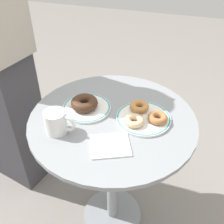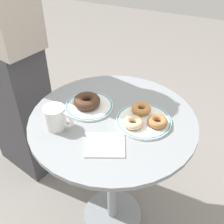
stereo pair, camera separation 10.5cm
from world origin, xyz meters
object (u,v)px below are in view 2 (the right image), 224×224
Objects in this scene: donut_cinnamon at (157,121)px; donut_old_fashioned at (141,109)px; paper_napkin at (105,145)px; coffee_mug at (56,118)px; plate_right at (144,121)px; cafe_table at (113,152)px; donut_chocolate at (87,101)px; plate_left at (89,106)px; donut_glazed at (133,122)px; person_figure at (3,47)px.

donut_old_fashioned is (-0.08, 0.05, 0.00)m from donut_cinnamon.
coffee_mug is at bearing 174.64° from paper_napkin.
donut_cinnamon is (0.05, -0.00, 0.02)m from plate_right.
paper_napkin reaches higher than cafe_table.
coffee_mug is (-0.05, -0.16, 0.01)m from donut_chocolate.
paper_napkin is at bearing -47.37° from donut_chocolate.
coffee_mug is (-0.21, 0.02, 0.04)m from paper_napkin.
cafe_table is at bearing 37.11° from coffee_mug.
plate_left is 2.56× the size of donut_old_fashioned.
coffee_mug is at bearing -109.17° from plate_left.
plate_right is at bearing 64.66° from paper_napkin.
donut_glazed is (0.21, -0.05, 0.02)m from plate_left.
coffee_mug reaches higher than donut_chocolate.
paper_napkin is (-0.06, -0.23, -0.02)m from donut_old_fashioned.
donut_chocolate is (-0.13, 0.02, 0.23)m from cafe_table.
donut_glazed is at bearing 67.02° from paper_napkin.
plate_right is at bearing -0.25° from plate_left.
donut_cinnamon is at bearing -4.00° from plate_right.
person_figure reaches higher than coffee_mug.
plate_left is at bearing -167.67° from donut_old_fashioned.
person_figure is at bearing 164.78° from donut_chocolate.
cafe_table is 5.77× the size of coffee_mug.
donut_cinnamon is (0.17, 0.02, 0.22)m from cafe_table.
donut_old_fashioned is (-0.03, 0.05, 0.02)m from plate_right.
plate_right is at bearing 28.27° from coffee_mug.
cafe_table is at bearing -12.74° from plate_left.
donut_glazed is 0.29m from coffee_mug.
donut_glazed is 0.79m from person_figure.
plate_right is at bearing 0.53° from donut_chocolate.
plate_left is 0.24m from paper_napkin.
donut_old_fashioned is 0.23m from paper_napkin.
person_figure is at bearing 169.58° from plate_right.
cafe_table is 9.00× the size of donut_cinnamon.
plate_right reaches higher than cafe_table.
donut_old_fashioned reaches higher than plate_left.
donut_cinnamon is 0.38m from coffee_mug.
donut_chocolate is 0.16m from coffee_mug.
paper_napkin is at bearing -115.34° from plate_right.
plate_left is 0.03m from donut_chocolate.
paper_napkin is at bearing -112.98° from donut_glazed.
person_figure is at bearing 165.83° from donut_glazed.
coffee_mug is at bearing -107.21° from donut_chocolate.
donut_old_fashioned is at bearing -7.30° from person_figure.
plate_right is 1.95× the size of donut_chocolate.
person_figure is (-0.54, 0.15, 0.08)m from donut_chocolate.
donut_glazed is (-0.03, -0.05, 0.02)m from plate_right.
donut_chocolate is at bearing 168.48° from donut_glazed.
plate_left is 1.64× the size of coffee_mug.
donut_chocolate is 1.42× the size of donut_glazed.
person_figure is (-0.67, 0.17, 0.31)m from cafe_table.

